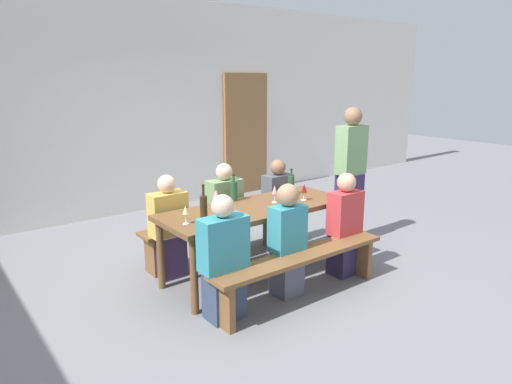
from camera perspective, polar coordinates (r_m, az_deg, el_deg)
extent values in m
plane|color=slate|center=(4.91, 0.00, -10.24)|extent=(24.00, 24.00, 0.00)
cube|color=silver|center=(7.21, -15.53, 10.20)|extent=(14.00, 0.20, 3.20)
cube|color=olive|center=(8.15, -1.25, 7.20)|extent=(0.90, 0.06, 2.10)
cube|color=brown|center=(4.66, 0.00, -2.09)|extent=(2.01, 0.76, 0.05)
cylinder|color=brown|center=(4.06, -7.72, -10.40)|extent=(0.07, 0.07, 0.70)
cylinder|color=brown|center=(5.15, 10.42, -5.10)|extent=(0.07, 0.07, 0.70)
cylinder|color=brown|center=(4.58, -11.79, -7.63)|extent=(0.07, 0.07, 0.70)
cylinder|color=brown|center=(5.58, 5.52, -3.44)|extent=(0.07, 0.07, 0.70)
cube|color=brown|center=(4.27, 5.65, -7.91)|extent=(1.91, 0.30, 0.04)
cube|color=brown|center=(3.88, -3.97, -13.91)|extent=(0.06, 0.24, 0.41)
cube|color=brown|center=(4.94, 12.92, -7.90)|extent=(0.06, 0.24, 0.41)
cube|color=brown|center=(5.28, -4.53, -3.53)|extent=(1.91, 0.30, 0.04)
cube|color=brown|center=(4.97, -12.83, -7.75)|extent=(0.06, 0.24, 0.41)
cube|color=brown|center=(5.83, 2.56, -4.10)|extent=(0.06, 0.24, 0.41)
cylinder|color=#332814|center=(4.19, -6.52, -2.03)|extent=(0.07, 0.07, 0.23)
cylinder|color=#332814|center=(4.15, -6.59, 0.14)|extent=(0.02, 0.02, 0.10)
cylinder|color=black|center=(4.14, -6.61, 0.87)|extent=(0.03, 0.03, 0.01)
cylinder|color=#234C2D|center=(5.11, 4.40, 0.81)|extent=(0.07, 0.07, 0.21)
cylinder|color=#234C2D|center=(5.08, 4.43, 2.36)|extent=(0.02, 0.02, 0.07)
cylinder|color=black|center=(5.07, 4.43, 2.84)|extent=(0.03, 0.03, 0.01)
cylinder|color=#234C2D|center=(4.85, -2.80, 0.08)|extent=(0.08, 0.08, 0.20)
cylinder|color=#234C2D|center=(4.82, -2.82, 1.67)|extent=(0.03, 0.03, 0.07)
cylinder|color=black|center=(4.81, -2.83, 2.15)|extent=(0.03, 0.03, 0.01)
cylinder|color=silver|center=(4.15, -8.70, -3.92)|extent=(0.06, 0.06, 0.01)
cylinder|color=silver|center=(4.13, -8.72, -3.30)|extent=(0.01, 0.01, 0.09)
cone|color=beige|center=(4.11, -8.77, -2.21)|extent=(0.06, 0.06, 0.08)
cylinder|color=silver|center=(4.80, 2.36, -1.28)|extent=(0.06, 0.06, 0.01)
cylinder|color=silver|center=(4.79, 2.36, -0.74)|extent=(0.01, 0.01, 0.09)
cone|color=#D18C93|center=(4.76, 2.37, 0.31)|extent=(0.06, 0.06, 0.09)
cylinder|color=silver|center=(4.91, 5.96, -1.00)|extent=(0.06, 0.06, 0.01)
cylinder|color=silver|center=(4.90, 5.98, -0.51)|extent=(0.01, 0.01, 0.08)
cone|color=maroon|center=(4.88, 6.00, 0.47)|extent=(0.06, 0.06, 0.09)
cylinder|color=silver|center=(4.66, -4.95, -1.77)|extent=(0.06, 0.06, 0.01)
cylinder|color=silver|center=(4.65, -4.96, -1.22)|extent=(0.01, 0.01, 0.09)
cone|color=#D18C93|center=(4.63, -4.98, -0.20)|extent=(0.07, 0.07, 0.08)
cube|color=#32415A|center=(4.03, -3.98, -12.45)|extent=(0.31, 0.24, 0.45)
cube|color=teal|center=(3.85, -4.09, -6.40)|extent=(0.41, 0.20, 0.46)
sphere|color=beige|center=(3.75, -4.18, -1.75)|extent=(0.19, 0.19, 0.19)
cube|color=#525666|center=(4.42, 3.84, -9.94)|extent=(0.25, 0.24, 0.45)
cube|color=teal|center=(4.26, 3.93, -4.52)|extent=(0.33, 0.20, 0.43)
sphere|color=#A87A5B|center=(4.17, 4.01, -0.37)|extent=(0.21, 0.21, 0.21)
cube|color=#2F274D|center=(4.94, 10.78, -7.51)|extent=(0.27, 0.24, 0.45)
cube|color=#C6383D|center=(4.80, 11.03, -2.53)|extent=(0.35, 0.20, 0.45)
sphere|color=tan|center=(4.72, 11.21, 1.20)|extent=(0.19, 0.19, 0.19)
cube|color=#432F54|center=(4.89, -10.65, -7.75)|extent=(0.28, 0.24, 0.45)
cube|color=gold|center=(4.74, -10.89, -2.72)|extent=(0.38, 0.20, 0.45)
sphere|color=beige|center=(4.66, -11.07, 1.00)|extent=(0.19, 0.19, 0.19)
cube|color=#4D4E33|center=(5.21, -3.84, -6.14)|extent=(0.29, 0.24, 0.45)
cube|color=#729966|center=(5.07, -3.93, -1.16)|extent=(0.38, 0.20, 0.49)
sphere|color=beige|center=(4.99, -3.99, 2.55)|extent=(0.18, 0.18, 0.18)
cube|color=#4F5146|center=(5.65, 2.66, -4.50)|extent=(0.26, 0.24, 0.45)
cube|color=#4C515B|center=(5.52, 2.71, -0.10)|extent=(0.35, 0.20, 0.44)
sphere|color=#846047|center=(5.46, 2.75, 3.11)|extent=(0.19, 0.19, 0.19)
cube|color=#332651|center=(5.79, 11.41, -2.04)|extent=(0.28, 0.24, 0.88)
cube|color=#729966|center=(5.64, 11.77, 5.15)|extent=(0.37, 0.20, 0.59)
sphere|color=#846047|center=(5.59, 11.98, 9.22)|extent=(0.22, 0.22, 0.22)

